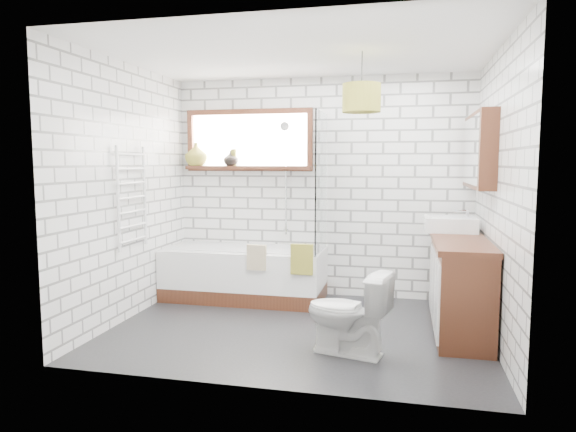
% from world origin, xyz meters
% --- Properties ---
extents(floor, '(3.40, 2.60, 0.01)m').
position_xyz_m(floor, '(0.00, 0.00, -0.01)').
color(floor, black).
rests_on(floor, ground).
extents(ceiling, '(3.40, 2.60, 0.01)m').
position_xyz_m(ceiling, '(0.00, 0.00, 2.50)').
color(ceiling, white).
rests_on(ceiling, ground).
extents(wall_back, '(3.40, 0.01, 2.50)m').
position_xyz_m(wall_back, '(0.00, 1.30, 1.25)').
color(wall_back, white).
rests_on(wall_back, ground).
extents(wall_front, '(3.40, 0.01, 2.50)m').
position_xyz_m(wall_front, '(0.00, -1.30, 1.25)').
color(wall_front, white).
rests_on(wall_front, ground).
extents(wall_left, '(0.01, 2.60, 2.50)m').
position_xyz_m(wall_left, '(-1.70, 0.00, 1.25)').
color(wall_left, white).
rests_on(wall_left, ground).
extents(wall_right, '(0.01, 2.60, 2.50)m').
position_xyz_m(wall_right, '(1.70, 0.00, 1.25)').
color(wall_right, white).
rests_on(wall_right, ground).
extents(window, '(1.52, 0.16, 0.68)m').
position_xyz_m(window, '(-0.85, 1.26, 1.80)').
color(window, '#36190F').
rests_on(window, wall_back).
extents(towel_radiator, '(0.06, 0.52, 1.00)m').
position_xyz_m(towel_radiator, '(-1.66, 0.00, 1.20)').
color(towel_radiator, white).
rests_on(towel_radiator, wall_left).
extents(mirror_cabinet, '(0.16, 1.20, 0.70)m').
position_xyz_m(mirror_cabinet, '(1.62, 0.60, 1.65)').
color(mirror_cabinet, '#36190F').
rests_on(mirror_cabinet, wall_right).
extents(shower_riser, '(0.02, 0.02, 1.30)m').
position_xyz_m(shower_riser, '(-0.40, 1.26, 1.35)').
color(shower_riser, silver).
rests_on(shower_riser, wall_back).
extents(bathtub, '(1.78, 0.79, 0.58)m').
position_xyz_m(bathtub, '(-0.80, 0.91, 0.29)').
color(bathtub, white).
rests_on(bathtub, floor).
extents(shower_screen, '(0.02, 0.72, 1.50)m').
position_xyz_m(shower_screen, '(0.07, 0.91, 1.33)').
color(shower_screen, white).
rests_on(shower_screen, bathtub).
extents(towel_green, '(0.23, 0.06, 0.31)m').
position_xyz_m(towel_green, '(-0.06, 0.51, 0.56)').
color(towel_green, olive).
rests_on(towel_green, bathtub).
extents(towel_beige, '(0.20, 0.05, 0.26)m').
position_xyz_m(towel_beige, '(-0.54, 0.51, 0.56)').
color(towel_beige, tan).
rests_on(towel_beige, bathtub).
extents(vanity, '(0.48, 1.49, 0.85)m').
position_xyz_m(vanity, '(1.46, 0.30, 0.43)').
color(vanity, '#36190F').
rests_on(vanity, floor).
extents(basin, '(0.50, 0.44, 0.15)m').
position_xyz_m(basin, '(1.40, 0.80, 0.92)').
color(basin, white).
rests_on(basin, vanity).
extents(tap, '(0.04, 0.04, 0.18)m').
position_xyz_m(tap, '(1.56, 0.80, 0.99)').
color(tap, silver).
rests_on(tap, vanity).
extents(toilet, '(0.53, 0.74, 0.68)m').
position_xyz_m(toilet, '(0.52, -0.53, 0.34)').
color(toilet, white).
rests_on(toilet, floor).
extents(vase_olive, '(0.27, 0.27, 0.27)m').
position_xyz_m(vase_olive, '(-1.50, 1.23, 1.62)').
color(vase_olive, olive).
rests_on(vase_olive, window).
extents(vase_dark, '(0.18, 0.18, 0.18)m').
position_xyz_m(vase_dark, '(-1.06, 1.23, 1.57)').
color(vase_dark, black).
rests_on(vase_dark, window).
extents(bottle, '(0.08, 0.08, 0.20)m').
position_xyz_m(bottle, '(-1.03, 1.23, 1.58)').
color(bottle, olive).
rests_on(bottle, window).
extents(pendant, '(0.33, 0.33, 0.25)m').
position_xyz_m(pendant, '(0.56, 0.03, 2.10)').
color(pendant, olive).
rests_on(pendant, ceiling).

